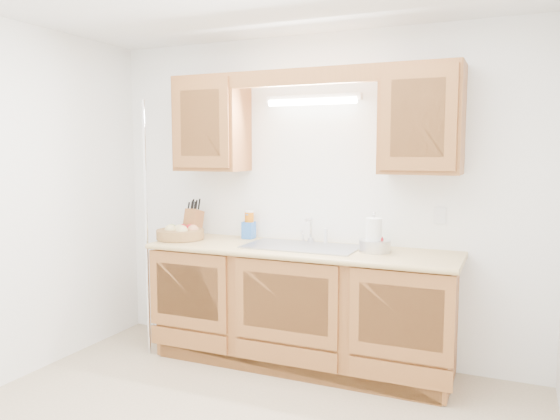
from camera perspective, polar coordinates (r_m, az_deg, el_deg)
The scene contains 17 objects.
room at distance 2.93m, azimuth -6.23°, elevation -0.91°, with size 3.52×3.50×2.50m.
base_cabinets at distance 4.16m, azimuth 2.23°, elevation -10.15°, with size 2.20×0.60×0.86m, color #9C592D.
countertop at distance 4.05m, azimuth 2.18°, elevation -4.21°, with size 2.30×0.63×0.04m, color tan.
upper_cabinet_left at distance 4.48m, azimuth -7.11°, elevation 8.89°, with size 0.55×0.33×0.75m, color #9C592D.
upper_cabinet_right at distance 3.91m, azimuth 14.61°, elevation 9.14°, with size 0.55×0.33×0.75m, color #9C592D.
valance at distance 4.02m, azimuth 2.28°, elevation 13.76°, with size 2.20×0.05×0.12m, color #9C592D.
fluorescent_fixture at distance 4.21m, azimuth 3.41°, elevation 11.44°, with size 0.76×0.08×0.08m.
sink at distance 4.08m, azimuth 2.29°, elevation -4.88°, with size 0.84×0.46×0.36m.
wire_shelf_pole at distance 4.39m, azimuth -13.79°, elevation -1.97°, with size 0.03×0.03×2.00m, color silver.
outlet_plate at distance 4.07m, azimuth 16.36°, elevation -0.55°, with size 0.08×0.01×0.12m, color white.
fruit_basket at distance 4.48m, azimuth -10.37°, elevation -2.36°, with size 0.40×0.40×0.12m.
knife_block at distance 4.62m, azimuth -9.06°, elevation -1.28°, with size 0.12×0.19×0.32m.
orange_canister at distance 4.45m, azimuth -3.23°, elevation -1.53°, with size 0.08×0.08×0.23m.
soap_bottle at distance 4.44m, azimuth -3.29°, elevation -1.69°, with size 0.09×0.09×0.20m, color blue.
sponge at distance 4.13m, azimuth 10.50°, elevation -3.69°, with size 0.14×0.11×0.02m.
paper_towel at distance 3.88m, azimuth 9.76°, elevation -2.65°, with size 0.14×0.14×0.29m.
apple_bowl at distance 3.92m, azimuth 9.91°, elevation -3.60°, with size 0.28×0.28×0.12m.
Camera 1 is at (1.44, -2.53, 1.61)m, focal length 35.00 mm.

